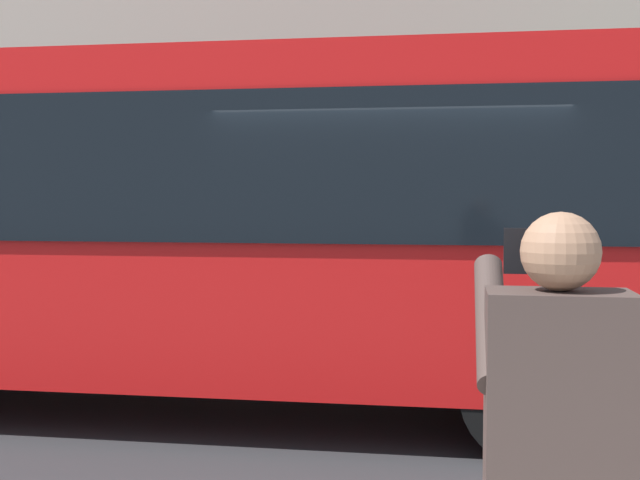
{
  "coord_description": "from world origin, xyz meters",
  "views": [
    {
      "loc": [
        -0.46,
        6.84,
        1.9
      ],
      "look_at": [
        0.65,
        0.02,
        1.52
      ],
      "focal_mm": 46.15,
      "sensor_mm": 36.0,
      "label": 1
    }
  ],
  "objects": [
    {
      "name": "red_bus",
      "position": [
        2.01,
        -0.16,
        1.68
      ],
      "size": [
        9.05,
        2.54,
        3.08
      ],
      "color": "red",
      "rests_on": "ground_plane"
    },
    {
      "name": "pedestrian_photographer",
      "position": [
        -0.76,
        4.49,
        1.14
      ],
      "size": [
        0.53,
        0.52,
        1.7
      ],
      "color": "#4C4238",
      "rests_on": "sidewalk_curb"
    },
    {
      "name": "ground_plane",
      "position": [
        0.0,
        0.0,
        0.0
      ],
      "size": [
        60.0,
        60.0,
        0.0
      ],
      "primitive_type": "plane",
      "color": "#2B2B2D"
    }
  ]
}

